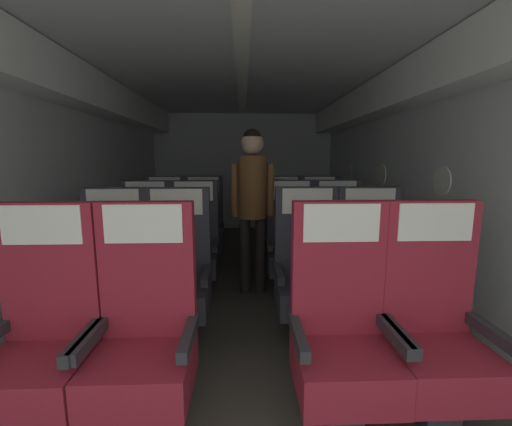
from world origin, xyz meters
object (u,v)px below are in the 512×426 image
object	(u,v)px
seat_c_left_window	(146,247)
seat_d_left_window	(165,229)
flight_attendant	(252,193)
seat_c_left_aisle	(194,246)
seat_a_left_aisle	(144,336)
seat_c_right_window	(291,245)
seat_b_right_aisle	(370,273)
seat_a_right_aisle	(435,331)
seat_b_left_aisle	(177,276)
seat_c_right_aisle	(338,245)
seat_b_left_window	(114,277)
seat_d_right_aisle	(320,228)
seat_a_right_window	(342,334)
seat_d_left_aisle	(204,229)
seat_a_left_window	(43,339)
seat_d_right_window	(283,228)
seat_b_right_window	(307,274)

from	to	relation	value
seat_c_left_window	seat_d_left_window	size ratio (longest dim) A/B	1.00
flight_attendant	seat_c_left_aisle	bearing A→B (deg)	154.03
seat_a_left_aisle	seat_c_right_window	bearing A→B (deg)	60.72
seat_a_left_aisle	seat_c_right_window	world-z (taller)	same
seat_d_left_window	seat_b_right_aisle	bearing A→B (deg)	-41.35
seat_a_left_aisle	seat_a_right_aisle	size ratio (longest dim) A/B	1.00
seat_b_left_aisle	seat_c_right_aisle	distance (m)	1.77
seat_c_right_window	seat_b_left_window	bearing A→B (deg)	-148.93
seat_a_right_aisle	seat_b_left_aisle	distance (m)	1.77
seat_d_right_aisle	seat_a_right_aisle	bearing A→B (deg)	-89.96
seat_c_left_window	seat_c_right_aisle	bearing A→B (deg)	0.35
seat_a_left_aisle	seat_c_left_window	bearing A→B (deg)	105.79
seat_a_right_window	seat_c_left_aisle	world-z (taller)	same
seat_d_left_window	seat_d_right_aisle	world-z (taller)	same
seat_b_right_aisle	seat_d_left_aisle	xyz separation A→B (m)	(-1.53, 1.80, 0.00)
seat_a_left_window	seat_c_right_aisle	distance (m)	2.71
seat_b_left_window	seat_b_right_aisle	world-z (taller)	same
seat_a_left_window	seat_c_left_window	size ratio (longest dim) A/B	1.00
seat_b_right_aisle	seat_c_right_window	distance (m)	1.04
seat_c_left_window	seat_c_left_aisle	world-z (taller)	same
seat_c_left_window	seat_d_right_aisle	world-z (taller)	same
seat_a_left_aisle	seat_d_right_window	xyz separation A→B (m)	(1.03, 2.70, 0.00)
seat_b_right_window	seat_d_left_aisle	distance (m)	2.07
flight_attendant	seat_a_right_window	bearing A→B (deg)	-96.41
seat_c_right_window	seat_d_left_aisle	distance (m)	1.36
seat_a_right_aisle	flight_attendant	distance (m)	2.04
seat_a_left_window	seat_d_right_window	world-z (taller)	same
seat_c_left_aisle	seat_c_left_window	bearing A→B (deg)	179.11
seat_b_right_window	seat_c_right_aisle	world-z (taller)	same
seat_b_right_aisle	seat_d_left_window	size ratio (longest dim) A/B	1.00
seat_b_right_window	seat_a_left_aisle	bearing A→B (deg)	-138.27
seat_a_right_window	seat_b_right_aisle	xyz separation A→B (m)	(0.50, 0.91, 0.00)
seat_c_left_window	seat_d_left_window	xyz separation A→B (m)	(-0.00, 0.89, 0.00)
seat_a_left_window	seat_b_left_window	distance (m)	0.91
seat_b_right_window	seat_d_left_aisle	world-z (taller)	same
seat_c_right_aisle	seat_d_right_window	world-z (taller)	same
seat_a_left_aisle	seat_c_left_window	distance (m)	1.86
seat_b_right_aisle	seat_b_right_window	xyz separation A→B (m)	(-0.50, 0.01, 0.00)
seat_a_left_aisle	seat_b_left_aisle	bearing A→B (deg)	90.38
seat_a_right_aisle	seat_d_right_aisle	xyz separation A→B (m)	(-0.00, 2.69, 0.00)
seat_a_right_aisle	seat_b_left_aisle	world-z (taller)	same
seat_d_left_aisle	seat_d_right_aisle	distance (m)	1.53
seat_a_left_window	seat_a_right_aisle	distance (m)	2.02
seat_b_right_window	seat_c_right_aisle	bearing A→B (deg)	61.07
seat_c_left_aisle	seat_d_left_aisle	distance (m)	0.91
seat_a_right_window	seat_a_right_aisle	bearing A→B (deg)	0.54
seat_c_left_aisle	seat_d_right_window	size ratio (longest dim) A/B	1.00
seat_b_left_aisle	seat_d_left_window	xyz separation A→B (m)	(-0.51, 1.79, 0.00)
seat_a_left_aisle	seat_d_right_window	distance (m)	2.89
seat_b_right_aisle	seat_c_left_window	xyz separation A→B (m)	(-2.02, 0.90, 0.00)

